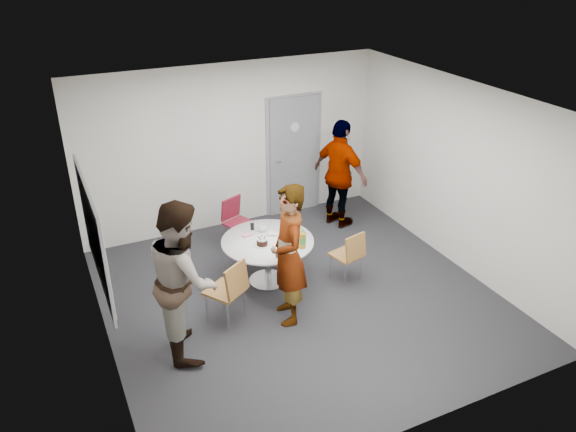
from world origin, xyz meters
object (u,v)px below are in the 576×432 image
chair_near_right (350,253)px  chair_far (236,218)px  chair_near_left (230,287)px  person_right (340,174)px  person_left (183,279)px  whiteboard (94,234)px  person_main (288,255)px  door (294,156)px  table (269,246)px

chair_near_right → chair_far: 1.96m
chair_near_left → person_right: 3.14m
person_left → whiteboard: bearing=63.7°
chair_near_left → chair_far: 1.97m
person_main → door: bearing=163.6°
whiteboard → table: 2.44m
door → chair_near_left: door is taller
door → chair_near_left: size_ratio=2.43×
chair_near_left → person_left: (-0.61, -0.22, 0.42)m
person_right → whiteboard: bearing=90.0°
door → table: bearing=-124.0°
door → person_right: 0.94m
door → person_main: size_ratio=1.15×
chair_near_left → person_right: (2.57, 1.77, 0.38)m
person_main → chair_far: bearing=-171.1°
whiteboard → table: whiteboard is taller
chair_near_left → person_right: bearing=1.9°
chair_near_right → person_right: person_right is taller
table → chair_far: size_ratio=1.57×
chair_far → person_right: (1.81, -0.05, 0.42)m
whiteboard → table: size_ratio=1.49×
table → person_main: person_main is taller
table → chair_near_left: 1.05m
chair_far → chair_near_left: bearing=45.3°
chair_near_left → person_main: (0.70, -0.21, 0.39)m
door → table: (-1.31, -1.94, -0.45)m
chair_far → person_left: bearing=33.9°
whiteboard → chair_near_left: size_ratio=2.18×
table → chair_near_left: size_ratio=1.46×
person_left → person_right: person_left is taller
door → chair_near_right: bearing=-96.9°
whiteboard → chair_far: 2.83m
whiteboard → chair_near_left: whiteboard is taller
table → chair_near_left: (-0.81, -0.66, -0.04)m
door → person_left: 3.93m
whiteboard → chair_far: bearing=34.5°
chair_near_left → person_left: person_left is taller
table → chair_near_right: 1.13m
person_main → person_right: bearing=147.2°
chair_far → person_right: person_right is taller
chair_near_right → person_left: (-2.44, -0.40, 0.49)m
table → chair_far: bearing=93.0°
person_left → person_right: size_ratio=1.05×
chair_near_left → chair_near_right: chair_near_left is taller
door → person_left: size_ratio=1.11×
door → table: 2.38m
whiteboard → chair_near_right: (3.27, -0.14, -0.98)m
chair_near_right → person_right: (0.74, 1.59, 0.45)m
chair_near_right → person_right: bearing=52.0°
chair_near_left → person_main: 0.83m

